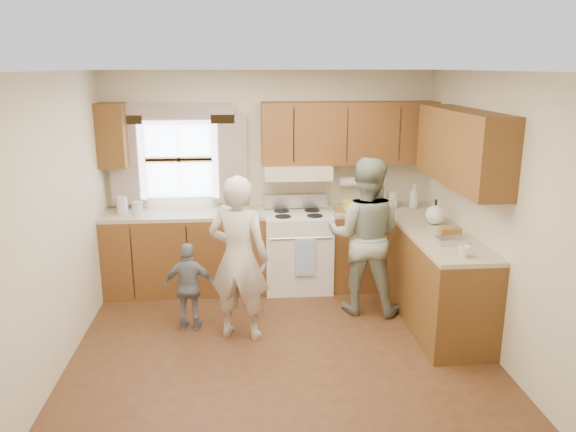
{
  "coord_description": "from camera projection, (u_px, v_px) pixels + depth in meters",
  "views": [
    {
      "loc": [
        -0.33,
        -4.77,
        2.54
      ],
      "look_at": [
        0.1,
        0.4,
        1.15
      ],
      "focal_mm": 35.0,
      "sensor_mm": 36.0,
      "label": 1
    }
  ],
  "objects": [
    {
      "name": "room",
      "position": [
        281.0,
        217.0,
        4.95
      ],
      "size": [
        3.8,
        3.8,
        3.8
      ],
      "color": "#462715",
      "rests_on": "ground"
    },
    {
      "name": "stove",
      "position": [
        298.0,
        249.0,
        6.56
      ],
      "size": [
        0.76,
        0.67,
        1.07
      ],
      "color": "silver",
      "rests_on": "ground"
    },
    {
      "name": "child",
      "position": [
        190.0,
        287.0,
        5.49
      ],
      "size": [
        0.54,
        0.26,
        0.89
      ],
      "primitive_type": "imported",
      "rotation": [
        0.0,
        0.0,
        3.06
      ],
      "color": "gray",
      "rests_on": "ground"
    },
    {
      "name": "woman_right",
      "position": [
        365.0,
        236.0,
        5.83
      ],
      "size": [
        0.95,
        0.84,
        1.65
      ],
      "primitive_type": "imported",
      "rotation": [
        0.0,
        0.0,
        2.84
      ],
      "color": "#273E2E",
      "rests_on": "ground"
    },
    {
      "name": "woman_left",
      "position": [
        239.0,
        258.0,
        5.26
      ],
      "size": [
        0.67,
        0.54,
        1.59
      ],
      "primitive_type": "imported",
      "rotation": [
        0.0,
        0.0,
        2.84
      ],
      "color": "beige",
      "rests_on": "ground"
    },
    {
      "name": "kitchen_fixtures",
      "position": [
        330.0,
        227.0,
        6.14
      ],
      "size": [
        3.8,
        2.25,
        2.15
      ],
      "color": "#4E2D10",
      "rests_on": "ground"
    }
  ]
}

